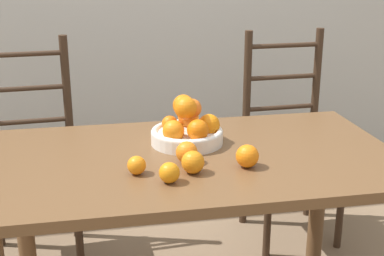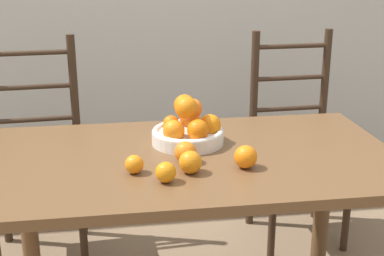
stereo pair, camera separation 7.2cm
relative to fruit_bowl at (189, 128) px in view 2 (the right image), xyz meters
name	(u,v)px [view 2 (the right image)]	position (x,y,z in m)	size (l,w,h in m)	color
dining_table	(193,184)	(0.00, -0.12, -0.17)	(1.43, 0.81, 0.74)	brown
fruit_bowl	(189,128)	(0.00, 0.00, 0.00)	(0.26, 0.26, 0.18)	white
orange_loose_0	(185,152)	(-0.04, -0.19, -0.02)	(0.07, 0.07, 0.07)	orange
orange_loose_1	(190,162)	(-0.04, -0.28, -0.02)	(0.07, 0.07, 0.07)	orange
orange_loose_2	(134,164)	(-0.21, -0.25, -0.03)	(0.06, 0.06, 0.06)	orange
orange_loose_3	(166,172)	(-0.12, -0.33, -0.03)	(0.06, 0.06, 0.06)	orange
orange_loose_4	(246,157)	(0.15, -0.26, -0.02)	(0.08, 0.08, 0.08)	orange
chair_left	(37,159)	(-0.64, 0.59, -0.31)	(0.44, 0.43, 1.05)	#382619
chair_right	(296,145)	(0.63, 0.59, -0.31)	(0.44, 0.42, 1.05)	#382619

